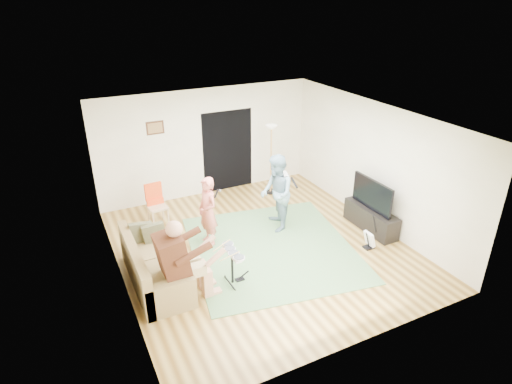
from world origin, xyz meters
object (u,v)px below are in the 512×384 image
guitarist (276,193)px  television (372,194)px  singer (208,212)px  drum_kit (232,269)px  dining_chair (157,210)px  sofa (151,270)px  guitar_spare (370,239)px  tv_cabinet (371,219)px  torchiere_lamp (271,147)px

guitarist → television: size_ratio=1.45×
singer → television: bearing=63.0°
drum_kit → dining_chair: bearing=102.8°
sofa → singer: size_ratio=1.40×
drum_kit → guitar_spare: (2.96, -0.17, -0.09)m
drum_kit → tv_cabinet: drum_kit is taller
guitarist → dining_chair: (-2.28, 1.36, -0.51)m
tv_cabinet → guitarist: bearing=152.7°
torchiere_lamp → television: 2.88m
dining_chair → tv_cabinet: 4.73m
guitarist → guitar_spare: (1.31, -1.57, -0.63)m
sofa → dining_chair: size_ratio=2.19×
dining_chair → tv_cabinet: size_ratio=0.67×
sofa → singer: (1.40, 0.81, 0.46)m
guitarist → tv_cabinet: bearing=79.8°
guitarist → singer: bearing=-75.3°
singer → sofa: bearing=-70.0°
dining_chair → television: bearing=-34.6°
guitar_spare → dining_chair: dining_chair is taller
guitarist → dining_chair: size_ratio=1.81×
television → guitar_spare: bearing=-128.5°
singer → dining_chair: bearing=-160.5°
singer → television: 3.50m
sofa → tv_cabinet: (4.79, -0.21, -0.03)m
television → torchiere_lamp: bearing=110.9°
singer → torchiere_lamp: torchiere_lamp is taller
singer → guitar_spare: 3.33m
singer → tv_cabinet: bearing=63.2°
guitar_spare → torchiere_lamp: 3.47m
singer → torchiere_lamp: size_ratio=0.81×
guitar_spare → tv_cabinet: (0.54, 0.61, 0.04)m
sofa → tv_cabinet: 4.80m
torchiere_lamp → television: size_ratio=1.54×
drum_kit → guitar_spare: guitar_spare is taller
guitarist → dining_chair: 2.70m
guitar_spare → guitarist: bearing=130.0°
sofa → television: 4.78m
drum_kit → singer: singer is taller
sofa → torchiere_lamp: torchiere_lamp is taller
guitarist → tv_cabinet: size_ratio=1.21×
singer → tv_cabinet: size_ratio=1.05×
singer → guitarist: bearing=77.5°
sofa → torchiere_lamp: size_ratio=1.14×
drum_kit → guitar_spare: bearing=-3.3°
guitar_spare → tv_cabinet: 0.81m
guitar_spare → television: 1.01m
sofa → guitar_spare: size_ratio=2.75×
dining_chair → guitarist: bearing=-35.9°
sofa → guitar_spare: (4.26, -0.82, -0.06)m
torchiere_lamp → tv_cabinet: bearing=-68.1°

